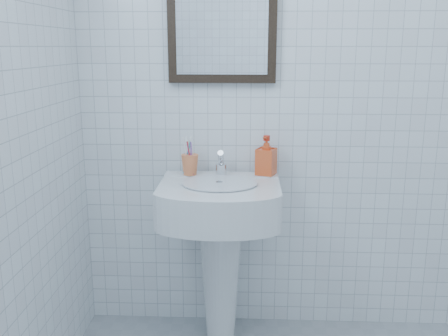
{
  "coord_description": "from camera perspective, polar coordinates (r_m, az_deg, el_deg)",
  "views": [
    {
      "loc": [
        -0.29,
        -1.18,
        1.4
      ],
      "look_at": [
        -0.39,
        0.86,
        0.91
      ],
      "focal_mm": 40.0,
      "sensor_mm": 36.0,
      "label": 1
    }
  ],
  "objects": [
    {
      "name": "wall_back",
      "position": [
        2.41,
        9.78,
        9.8
      ],
      "size": [
        2.2,
        0.02,
        2.5
      ],
      "primitive_type": "cube",
      "color": "silver",
      "rests_on": "ground"
    },
    {
      "name": "washbasin",
      "position": [
        2.33,
        -0.45,
        -7.73
      ],
      "size": [
        0.54,
        0.39,
        0.82
      ],
      "color": "silver",
      "rests_on": "ground"
    },
    {
      "name": "faucet",
      "position": [
        2.33,
        -0.33,
        0.39
      ],
      "size": [
        0.05,
        0.11,
        0.13
      ],
      "color": "silver",
      "rests_on": "washbasin"
    },
    {
      "name": "toothbrush_cup",
      "position": [
        2.35,
        -3.92,
        0.38
      ],
      "size": [
        0.1,
        0.1,
        0.1
      ],
      "primitive_type": null,
      "rotation": [
        0.0,
        0.0,
        0.21
      ],
      "color": "#E67443",
      "rests_on": "washbasin"
    },
    {
      "name": "soap_dispenser",
      "position": [
        2.34,
        4.85,
        1.46
      ],
      "size": [
        0.11,
        0.11,
        0.18
      ],
      "primitive_type": "imported",
      "rotation": [
        0.0,
        0.0,
        -0.38
      ],
      "color": "red",
      "rests_on": "washbasin"
    },
    {
      "name": "wall_mirror",
      "position": [
        2.37,
        -0.23,
        17.2
      ],
      "size": [
        0.5,
        0.04,
        0.62
      ],
      "color": "black",
      "rests_on": "wall_back"
    }
  ]
}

